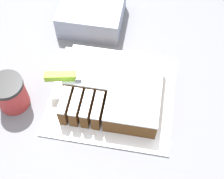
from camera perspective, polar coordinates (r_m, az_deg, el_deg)
The scene contains 7 objects.
ground_plane at distance 1.86m, azimuth 1.61°, elevation -14.89°, with size 8.00×8.00×0.00m, color #4C4742.
countertop at distance 1.41m, azimuth 2.07°, elevation -9.26°, with size 1.40×1.10×0.95m.
cake_board at distance 0.96m, azimuth 0.00°, elevation -1.24°, with size 0.38×0.33×0.01m.
cake at distance 0.93m, azimuth 0.41°, elevation 0.21°, with size 0.29×0.24×0.07m.
knife at distance 0.91m, azimuth -6.95°, elevation 2.39°, with size 0.28×0.08×0.02m.
coffee_cup at distance 0.96m, azimuth -18.10°, elevation -0.67°, with size 0.10×0.10×0.11m.
storage_box at distance 1.13m, azimuth -3.69°, elevation 13.80°, with size 0.21×0.20×0.09m.
Camera 1 is at (0.04, -0.55, 1.78)m, focal length 50.00 mm.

